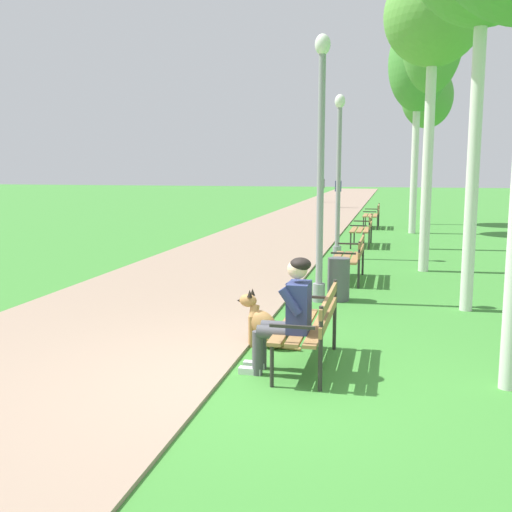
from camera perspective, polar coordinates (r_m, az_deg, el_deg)
name	(u,v)px	position (r m, az deg, el deg)	size (l,w,h in m)	color
ground_plane	(258,382)	(6.22, 0.18, -11.90)	(120.00, 120.00, 0.00)	#3D8433
paved_path	(319,210)	(29.99, 6.08, 4.36)	(3.98, 60.00, 0.04)	gray
park_bench_near	(312,321)	(6.53, 5.34, -6.23)	(0.55, 1.50, 0.85)	olive
park_bench_mid	(352,255)	(11.53, 9.11, 0.14)	(0.55, 1.50, 0.85)	olive
park_bench_far	(364,228)	(16.69, 10.24, 2.68)	(0.55, 1.50, 0.85)	olive
park_bench_furthest	(373,214)	(21.74, 11.12, 3.99)	(0.55, 1.50, 0.85)	olive
person_seated_on_near_bench	(289,311)	(6.26, 3.13, -5.28)	(0.74, 0.49, 1.25)	#4C4C51
dog_shepherd	(266,326)	(7.27, 0.97, -6.74)	(0.83, 0.34, 0.71)	#B27F47
lamp_post_near	(321,167)	(9.54, 6.20, 8.43)	(0.24, 0.24, 4.18)	gray
lamp_post_mid	(338,175)	(14.22, 7.88, 7.67)	(0.24, 0.24, 3.82)	gray
birch_tree_third	(434,18)	(13.18, 16.61, 20.92)	(1.96, 1.90, 6.16)	silver
birch_tree_fourth	(433,37)	(16.69, 16.51, 19.39)	(1.56, 1.36, 7.00)	silver
birch_tree_fifth	(418,66)	(20.51, 15.24, 17.13)	(1.88, 2.06, 6.89)	silver
birch_tree_sixth	(427,97)	(23.70, 16.04, 14.35)	(1.88, 2.05, 5.90)	silver
litter_bin	(339,279)	(9.85, 7.89, -2.21)	(0.36, 0.36, 0.70)	#515156
pedestrian_distant	(338,192)	(31.82, 7.85, 6.05)	(0.32, 0.22, 1.65)	#383842
pedestrian_further_distant	(322,189)	(36.62, 6.29, 6.39)	(0.32, 0.22, 1.65)	#383842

